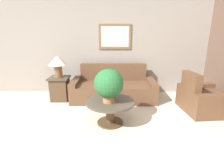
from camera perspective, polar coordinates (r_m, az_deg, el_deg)
ground_plane at (r=2.71m, az=-1.17°, el=-23.43°), size 20.00×20.00×0.00m
wall_back at (r=5.09m, az=-0.30°, el=11.62°), size 7.47×0.09×2.60m
couch_main at (r=4.69m, az=0.42°, el=-1.53°), size 2.18×0.93×0.91m
armchair at (r=4.46m, az=27.54°, el=-4.47°), size 0.98×1.04×0.91m
coffee_table at (r=3.43m, az=-0.60°, el=-7.60°), size 0.94×0.94×0.47m
side_table at (r=4.82m, az=-16.61°, el=-1.36°), size 0.51×0.51×0.62m
table_lamp at (r=4.67m, az=-17.30°, el=6.70°), size 0.48×0.48×0.55m
potted_plant_on_table at (r=3.22m, az=-1.08°, el=-0.09°), size 0.55×0.55×0.64m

